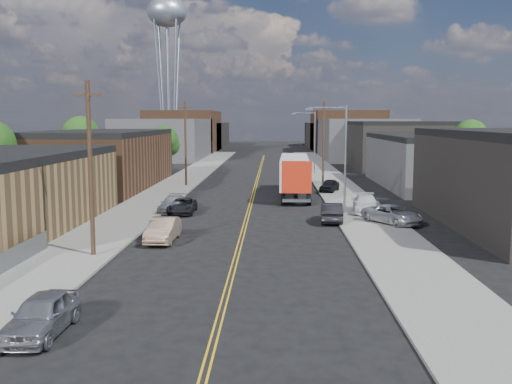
# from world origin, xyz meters

# --- Properties ---
(ground) EXTENTS (260.00, 260.00, 0.00)m
(ground) POSITION_xyz_m (0.00, 60.00, 0.00)
(ground) COLOR black
(ground) RESTS_ON ground
(centerline) EXTENTS (0.32, 120.00, 0.01)m
(centerline) POSITION_xyz_m (0.00, 45.00, 0.01)
(centerline) COLOR gold
(centerline) RESTS_ON ground
(sidewalk_left) EXTENTS (5.00, 140.00, 0.15)m
(sidewalk_left) POSITION_xyz_m (-9.50, 45.00, 0.07)
(sidewalk_left) COLOR slate
(sidewalk_left) RESTS_ON ground
(sidewalk_right) EXTENTS (5.00, 140.00, 0.15)m
(sidewalk_right) POSITION_xyz_m (9.50, 45.00, 0.07)
(sidewalk_right) COLOR slate
(sidewalk_right) RESTS_ON ground
(warehouse_brown) EXTENTS (12.00, 26.00, 6.60)m
(warehouse_brown) POSITION_xyz_m (-18.00, 44.00, 3.30)
(warehouse_brown) COLOR #482E1D
(warehouse_brown) RESTS_ON ground
(industrial_right_b) EXTENTS (14.00, 24.00, 6.10)m
(industrial_right_b) POSITION_xyz_m (22.00, 46.00, 3.05)
(industrial_right_b) COLOR #313133
(industrial_right_b) RESTS_ON ground
(industrial_right_c) EXTENTS (14.00, 22.00, 7.60)m
(industrial_right_c) POSITION_xyz_m (22.00, 72.00, 3.80)
(industrial_right_c) COLOR black
(industrial_right_c) RESTS_ON ground
(skyline_left_a) EXTENTS (16.00, 30.00, 8.00)m
(skyline_left_a) POSITION_xyz_m (-20.00, 95.00, 4.00)
(skyline_left_a) COLOR #313133
(skyline_left_a) RESTS_ON ground
(skyline_right_a) EXTENTS (16.00, 30.00, 8.00)m
(skyline_right_a) POSITION_xyz_m (20.00, 95.00, 4.00)
(skyline_right_a) COLOR #313133
(skyline_right_a) RESTS_ON ground
(skyline_left_b) EXTENTS (16.00, 26.00, 10.00)m
(skyline_left_b) POSITION_xyz_m (-20.00, 120.00, 5.00)
(skyline_left_b) COLOR #482E1D
(skyline_left_b) RESTS_ON ground
(skyline_right_b) EXTENTS (16.00, 26.00, 10.00)m
(skyline_right_b) POSITION_xyz_m (20.00, 120.00, 5.00)
(skyline_right_b) COLOR #482E1D
(skyline_right_b) RESTS_ON ground
(skyline_left_c) EXTENTS (16.00, 40.00, 7.00)m
(skyline_left_c) POSITION_xyz_m (-20.00, 140.00, 3.50)
(skyline_left_c) COLOR black
(skyline_left_c) RESTS_ON ground
(skyline_right_c) EXTENTS (16.00, 40.00, 7.00)m
(skyline_right_c) POSITION_xyz_m (20.00, 140.00, 3.50)
(skyline_right_c) COLOR black
(skyline_right_c) RESTS_ON ground
(water_tower) EXTENTS (9.00, 9.00, 36.90)m
(water_tower) POSITION_xyz_m (-22.00, 110.00, 30.65)
(water_tower) COLOR gray
(water_tower) RESTS_ON ground
(streetlight_near) EXTENTS (3.39, 0.25, 9.00)m
(streetlight_near) POSITION_xyz_m (7.60, 25.00, 5.33)
(streetlight_near) COLOR gray
(streetlight_near) RESTS_ON ground
(streetlight_far) EXTENTS (3.39, 0.25, 9.00)m
(streetlight_far) POSITION_xyz_m (7.60, 60.00, 5.33)
(streetlight_far) COLOR gray
(streetlight_far) RESTS_ON ground
(utility_pole_left_near) EXTENTS (1.60, 0.26, 10.00)m
(utility_pole_left_near) POSITION_xyz_m (-8.20, 10.00, 5.14)
(utility_pole_left_near) COLOR black
(utility_pole_left_near) RESTS_ON ground
(utility_pole_left_far) EXTENTS (1.60, 0.26, 10.00)m
(utility_pole_left_far) POSITION_xyz_m (-8.20, 45.00, 5.14)
(utility_pole_left_far) COLOR black
(utility_pole_left_far) RESTS_ON ground
(utility_pole_right) EXTENTS (1.60, 0.26, 10.00)m
(utility_pole_right) POSITION_xyz_m (8.20, 48.00, 5.14)
(utility_pole_right) COLOR black
(utility_pole_right) RESTS_ON ground
(tree_left_mid) EXTENTS (5.10, 5.04, 8.37)m
(tree_left_mid) POSITION_xyz_m (-23.94, 55.00, 5.48)
(tree_left_mid) COLOR black
(tree_left_mid) RESTS_ON ground
(tree_left_far) EXTENTS (4.35, 4.20, 6.97)m
(tree_left_far) POSITION_xyz_m (-13.94, 62.00, 4.57)
(tree_left_far) COLOR black
(tree_left_far) RESTS_ON ground
(tree_right_far) EXTENTS (4.85, 4.76, 7.91)m
(tree_right_far) POSITION_xyz_m (30.06, 60.00, 5.18)
(tree_right_far) COLOR black
(tree_right_far) RESTS_ON ground
(semi_truck) EXTENTS (3.09, 15.90, 4.15)m
(semi_truck) POSITION_xyz_m (4.22, 37.28, 2.36)
(semi_truck) COLOR silver
(semi_truck) RESTS_ON ground
(car_left_a) EXTENTS (1.84, 4.43, 1.50)m
(car_left_a) POSITION_xyz_m (-6.34, -1.85, 0.75)
(car_left_a) COLOR gray
(car_left_a) RESTS_ON ground
(car_left_b) EXTENTS (1.70, 4.66, 1.52)m
(car_left_b) POSITION_xyz_m (-5.00, 14.29, 0.76)
(car_left_b) COLOR #8D745C
(car_left_b) RESTS_ON ground
(car_left_c) EXTENTS (2.16, 4.61, 1.27)m
(car_left_c) POSITION_xyz_m (-5.53, 25.34, 0.64)
(car_left_c) COLOR black
(car_left_c) RESTS_ON ground
(car_left_d) EXTENTS (2.13, 4.84, 1.38)m
(car_left_d) POSITION_xyz_m (-6.40, 26.00, 0.69)
(car_left_d) COLOR #B7B9BD
(car_left_d) RESTS_ON ground
(car_right_oncoming) EXTENTS (1.91, 4.70, 1.52)m
(car_right_oncoming) POSITION_xyz_m (6.60, 21.73, 0.76)
(car_right_oncoming) COLOR black
(car_right_oncoming) RESTS_ON ground
(car_right_lot_a) EXTENTS (4.62, 5.28, 1.35)m
(car_right_lot_a) POSITION_xyz_m (11.00, 20.50, 0.83)
(car_right_lot_a) COLOR silver
(car_right_lot_a) RESTS_ON sidewalk_right
(car_right_lot_b) EXTENTS (2.38, 5.08, 1.43)m
(car_right_lot_b) POSITION_xyz_m (9.85, 25.56, 0.87)
(car_right_lot_b) COLOR silver
(car_right_lot_b) RESTS_ON sidewalk_right
(car_right_lot_c) EXTENTS (2.75, 4.12, 1.30)m
(car_right_lot_c) POSITION_xyz_m (8.20, 39.72, 0.80)
(car_right_lot_c) COLOR black
(car_right_lot_c) RESTS_ON sidewalk_right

